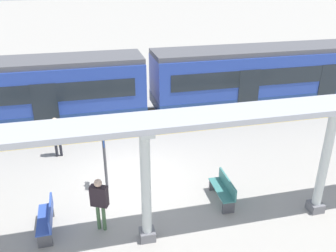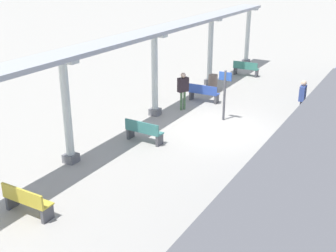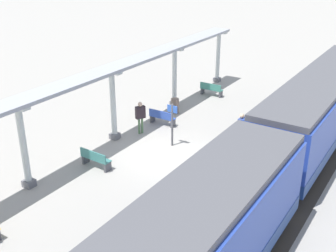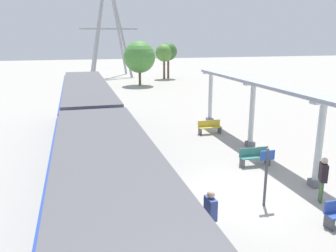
% 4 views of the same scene
% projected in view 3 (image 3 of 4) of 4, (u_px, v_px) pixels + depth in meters
% --- Properties ---
extents(ground_plane, '(176.00, 176.00, 0.00)m').
position_uv_depth(ground_plane, '(170.00, 155.00, 20.22)').
color(ground_plane, '#A09C94').
extents(tactile_edge_strip, '(0.39, 29.64, 0.01)m').
position_uv_depth(tactile_edge_strip, '(239.00, 176.00, 18.42)').
color(tactile_edge_strip, gold).
rests_on(tactile_edge_strip, ground).
extents(trackbed, '(3.20, 41.64, 0.01)m').
position_uv_depth(trackbed, '(279.00, 188.00, 17.53)').
color(trackbed, '#38332D').
rests_on(trackbed, ground).
extents(train_near_carriage, '(2.65, 13.78, 3.48)m').
position_uv_depth(train_near_carriage, '(321.00, 107.00, 21.00)').
color(train_near_carriage, '#2743A5').
rests_on(train_near_carriage, ground).
extents(canopy_pillar_nearest, '(1.10, 0.44, 3.62)m').
position_uv_depth(canopy_pillar_nearest, '(218.00, 57.00, 30.08)').
color(canopy_pillar_nearest, slate).
rests_on(canopy_pillar_nearest, ground).
extents(canopy_pillar_second, '(1.10, 0.44, 3.62)m').
position_uv_depth(canopy_pillar_second, '(174.00, 77.00, 25.60)').
color(canopy_pillar_second, slate).
rests_on(canopy_pillar_second, ground).
extents(canopy_pillar_third, '(1.10, 0.44, 3.62)m').
position_uv_depth(canopy_pillar_third, '(113.00, 105.00, 21.16)').
color(canopy_pillar_third, slate).
rests_on(canopy_pillar_third, ground).
extents(canopy_pillar_fourth, '(1.10, 0.44, 3.62)m').
position_uv_depth(canopy_pillar_fourth, '(24.00, 147.00, 16.89)').
color(canopy_pillar_fourth, slate).
rests_on(canopy_pillar_fourth, ground).
extents(canopy_beam, '(1.20, 24.02, 0.16)m').
position_uv_depth(canopy_beam, '(111.00, 69.00, 20.40)').
color(canopy_beam, '#A8AAB2').
rests_on(canopy_beam, canopy_pillar_nearest).
extents(bench_mid_platform, '(1.51, 0.48, 0.86)m').
position_uv_depth(bench_mid_platform, '(95.00, 159.00, 18.92)').
color(bench_mid_platform, '#387974').
rests_on(bench_mid_platform, ground).
extents(bench_far_end, '(1.51, 0.47, 0.86)m').
position_uv_depth(bench_far_end, '(162.00, 117.00, 23.37)').
color(bench_far_end, '#314FAA').
rests_on(bench_far_end, ground).
extents(bench_extra_slot, '(1.50, 0.44, 0.86)m').
position_uv_depth(bench_extra_slot, '(211.00, 89.00, 27.81)').
color(bench_extra_slot, '#39806F').
rests_on(bench_extra_slot, ground).
extents(trash_bin, '(0.48, 0.48, 0.87)m').
position_uv_depth(trash_bin, '(175.00, 106.00, 25.06)').
color(trash_bin, '#7A675A').
rests_on(trash_bin, ground).
extents(platform_info_sign, '(0.56, 0.10, 2.20)m').
position_uv_depth(platform_info_sign, '(172.00, 121.00, 20.63)').
color(platform_info_sign, '#4C4C51').
rests_on(platform_info_sign, ground).
extents(passenger_waiting_near_edge, '(0.25, 0.51, 1.74)m').
position_uv_depth(passenger_waiting_near_edge, '(241.00, 126.00, 20.66)').
color(passenger_waiting_near_edge, black).
rests_on(passenger_waiting_near_edge, ground).
extents(passenger_by_the_benches, '(0.43, 0.56, 1.76)m').
position_uv_depth(passenger_by_the_benches, '(140.00, 114.00, 22.06)').
color(passenger_by_the_benches, '#476B43').
rests_on(passenger_by_the_benches, ground).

